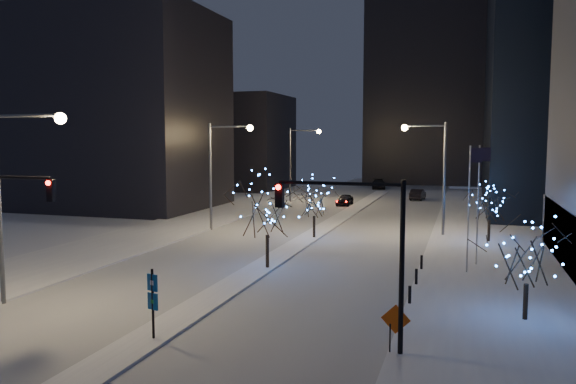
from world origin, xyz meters
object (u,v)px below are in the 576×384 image
at_px(car_far, 378,184).
at_px(holiday_tree_plaza_near, 527,254).
at_px(car_mid, 418,194).
at_px(wayfinding_sign, 153,297).
at_px(street_lamp_w_far, 298,154).
at_px(car_near, 345,200).
at_px(holiday_tree_median_near, 267,207).
at_px(street_lamp_w_mid, 221,161).
at_px(holiday_tree_median_far, 314,198).
at_px(street_lamp_east, 434,163).
at_px(traffic_signal_east, 362,236).
at_px(holiday_tree_plaza_far, 490,203).
at_px(construction_sign, 396,324).
at_px(street_lamp_w_near, 14,180).

relative_size(car_far, holiday_tree_plaza_near, 1.17).
distance_m(car_mid, wayfinding_sign, 60.57).
bearing_deg(street_lamp_w_far, car_near, -13.67).
bearing_deg(holiday_tree_median_near, street_lamp_w_mid, 124.80).
distance_m(street_lamp_w_mid, holiday_tree_median_near, 16.70).
distance_m(car_far, holiday_tree_median_far, 50.63).
xyz_separation_m(street_lamp_east, holiday_tree_plaza_near, (5.52, -22.95, -3.23)).
distance_m(street_lamp_w_mid, traffic_signal_east, 31.60).
xyz_separation_m(traffic_signal_east, car_near, (-11.00, 49.33, -4.04)).
distance_m(car_far, holiday_tree_plaza_far, 50.65).
height_order(street_lamp_w_mid, construction_sign, street_lamp_w_mid).
bearing_deg(street_lamp_east, holiday_tree_plaza_near, -76.49).
bearing_deg(street_lamp_east, street_lamp_w_mid, -171.04).
relative_size(street_lamp_w_mid, street_lamp_east, 1.00).
relative_size(street_lamp_w_near, street_lamp_east, 1.00).
bearing_deg(holiday_tree_median_near, car_near, 93.96).
xyz_separation_m(street_lamp_east, holiday_tree_median_near, (-9.58, -16.58, -2.31)).
height_order(street_lamp_w_near, holiday_tree_plaza_near, street_lamp_w_near).
distance_m(street_lamp_w_near, holiday_tree_plaza_near, 25.26).
bearing_deg(street_lamp_w_near, holiday_tree_plaza_far, 47.62).
height_order(street_lamp_w_far, holiday_tree_median_far, street_lamp_w_far).
xyz_separation_m(street_lamp_east, construction_sign, (0.22, -28.98, -5.13)).
bearing_deg(car_mid, car_near, 53.61).
height_order(car_mid, construction_sign, construction_sign).
bearing_deg(car_near, street_lamp_w_mid, -105.25).
bearing_deg(traffic_signal_east, street_lamp_w_mid, 124.51).
bearing_deg(holiday_tree_median_far, car_far, 92.27).
distance_m(street_lamp_w_near, street_lamp_w_mid, 25.00).
bearing_deg(wayfinding_sign, car_far, 107.64).
relative_size(street_lamp_w_near, car_far, 1.80).
height_order(street_lamp_w_near, car_mid, street_lamp_w_near).
xyz_separation_m(street_lamp_w_mid, wayfinding_sign, (9.28, -27.44, -4.58)).
height_order(holiday_tree_plaza_far, construction_sign, holiday_tree_plaza_far).
xyz_separation_m(street_lamp_w_near, wayfinding_sign, (9.28, -2.44, -4.58)).
bearing_deg(street_lamp_east, car_near, 120.85).
relative_size(holiday_tree_plaza_far, wayfinding_sign, 1.56).
relative_size(traffic_signal_east, holiday_tree_plaza_far, 1.43).
bearing_deg(holiday_tree_median_near, holiday_tree_plaza_near, -22.89).
bearing_deg(wayfinding_sign, holiday_tree_plaza_near, 42.40).
bearing_deg(holiday_tree_plaza_near, holiday_tree_median_near, 157.11).
distance_m(holiday_tree_median_near, holiday_tree_plaza_far, 20.34).
bearing_deg(street_lamp_east, holiday_tree_median_near, -120.03).
distance_m(street_lamp_w_far, construction_sign, 54.74).
bearing_deg(car_far, car_mid, -73.25).
xyz_separation_m(street_lamp_w_near, holiday_tree_plaza_far, (23.67, 25.94, -3.17)).
xyz_separation_m(street_lamp_w_mid, street_lamp_east, (19.02, 3.00, -0.05)).
height_order(street_lamp_w_far, car_near, street_lamp_w_far).
height_order(street_lamp_w_near, traffic_signal_east, street_lamp_w_near).
distance_m(street_lamp_w_mid, wayfinding_sign, 29.33).
distance_m(street_lamp_w_near, car_mid, 60.09).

